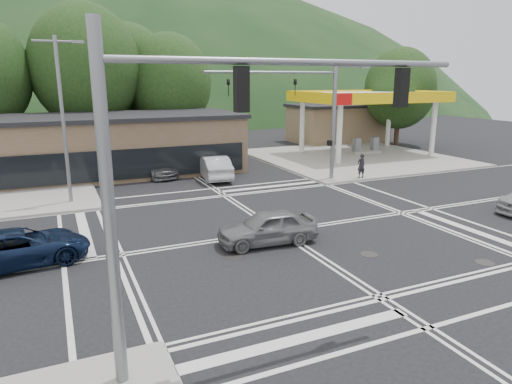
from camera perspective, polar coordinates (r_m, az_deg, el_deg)
name	(u,v)px	position (r m, az deg, el deg)	size (l,w,h in m)	color
ground	(279,231)	(21.08, 2.92, -4.93)	(120.00, 120.00, 0.00)	black
sidewalk_ne	(354,157)	(41.22, 12.11, 4.26)	(16.00, 16.00, 0.15)	gray
gas_station_canopy	(368,99)	(42.69, 13.86, 11.20)	(12.32, 8.34, 5.75)	silver
convenience_store	(338,124)	(51.95, 10.20, 8.34)	(10.00, 6.00, 3.80)	#846B4F
commercial_row	(71,149)	(35.09, -22.16, 5.06)	(24.00, 8.00, 4.00)	brown
hill_north	(94,110)	(108.33, -19.55, 9.60)	(252.00, 126.00, 140.00)	#183417
tree_n_b	(86,67)	(41.86, -20.54, 14.46)	(9.00, 9.00, 12.98)	#382619
tree_n_c	(169,82)	(42.94, -10.80, 13.31)	(7.60, 7.60, 10.87)	#382619
tree_n_e	(128,75)	(46.29, -15.76, 13.88)	(8.40, 8.40, 11.98)	#382619
tree_ne	(400,88)	(50.22, 17.54, 12.24)	(7.20, 7.20, 9.99)	#382619
streetlight_nw	(63,113)	(26.80, -22.93, 9.11)	(2.50, 0.25, 9.00)	slate
signal_mast_ne	(318,106)	(30.56, 7.76, 10.58)	(11.65, 0.30, 8.00)	slate
signal_mast_sw	(192,159)	(10.06, -8.05, 4.07)	(9.14, 0.28, 8.00)	slate
car_blue_west	(20,248)	(19.30, -27.46, -6.19)	(2.30, 4.99, 1.39)	black
car_grey_center	(267,227)	(19.32, 1.43, -4.43)	(1.71, 4.26, 1.45)	slate
car_queue_a	(214,167)	(32.00, -5.26, 3.11)	(1.73, 4.95, 1.63)	#A7A9AE
car_queue_b	(212,164)	(34.02, -5.58, 3.53)	(1.62, 4.03, 1.37)	silver
car_northbound	(155,167)	(33.51, -12.48, 3.11)	(1.93, 4.74, 1.38)	#56585B
pedestrian	(361,166)	(32.28, 13.01, 3.21)	(0.61, 0.40, 1.68)	black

